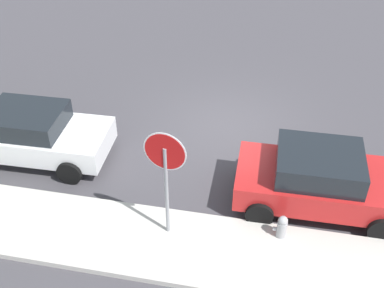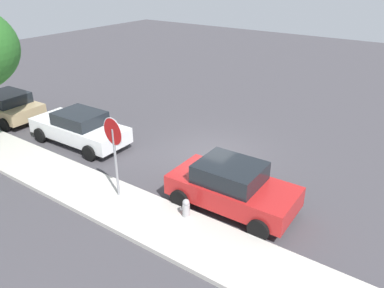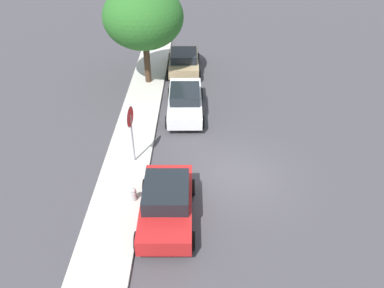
% 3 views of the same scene
% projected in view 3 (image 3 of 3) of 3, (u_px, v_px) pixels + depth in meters
% --- Properties ---
extents(ground_plane, '(60.00, 60.00, 0.00)m').
position_uv_depth(ground_plane, '(236.00, 175.00, 15.86)').
color(ground_plane, '#423F44').
extents(sidewalk_curb, '(32.00, 2.02, 0.14)m').
position_uv_depth(sidewalk_curb, '(125.00, 172.00, 15.89)').
color(sidewalk_curb, beige).
rests_on(sidewalk_curb, ground_plane).
extents(stop_sign, '(0.89, 0.13, 2.82)m').
position_uv_depth(stop_sign, '(131.00, 125.00, 15.37)').
color(stop_sign, gray).
rests_on(stop_sign, ground_plane).
extents(parked_car_red, '(3.94, 2.10, 1.51)m').
position_uv_depth(parked_car_red, '(167.00, 203.00, 13.44)').
color(parked_car_red, red).
rests_on(parked_car_red, ground_plane).
extents(parked_car_white, '(4.49, 2.03, 1.43)m').
position_uv_depth(parked_car_white, '(185.00, 101.00, 19.57)').
color(parked_car_white, white).
rests_on(parked_car_white, ground_plane).
extents(parked_car_tan, '(4.02, 2.15, 1.39)m').
position_uv_depth(parked_car_tan, '(184.00, 61.00, 23.75)').
color(parked_car_tan, tan).
rests_on(parked_car_tan, ground_plane).
extents(street_tree_near_corner, '(4.48, 4.48, 5.71)m').
position_uv_depth(street_tree_near_corner, '(143.00, 17.00, 20.61)').
color(street_tree_near_corner, '#422D1E').
rests_on(street_tree_near_corner, ground_plane).
extents(fire_hydrant, '(0.30, 0.22, 0.72)m').
position_uv_depth(fire_hydrant, '(134.00, 195.00, 14.32)').
color(fire_hydrant, '#A5A5A8').
rests_on(fire_hydrant, ground_plane).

